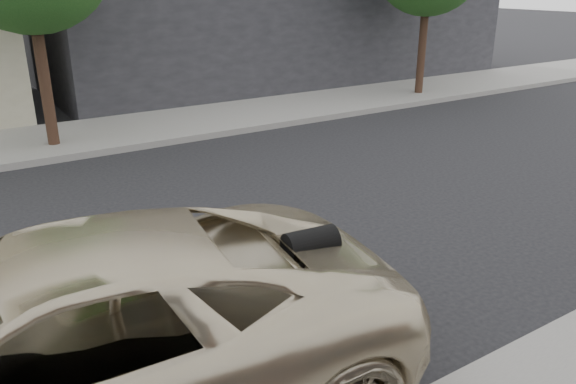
# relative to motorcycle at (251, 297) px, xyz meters

# --- Properties ---
(ground) EXTENTS (120.00, 120.00, 0.00)m
(ground) POSITION_rel_motorcycle_xyz_m (-1.84, -2.59, -0.65)
(ground) COLOR black
(ground) RESTS_ON ground
(far_sidewalk) EXTENTS (44.00, 3.00, 0.15)m
(far_sidewalk) POSITION_rel_motorcycle_xyz_m (-1.84, -9.09, -0.57)
(far_sidewalk) COLOR gray
(far_sidewalk) RESTS_ON ground
(motorcycle) EXTENTS (2.38, 0.77, 1.51)m
(motorcycle) POSITION_rel_motorcycle_xyz_m (0.00, 0.00, 0.00)
(motorcycle) COLOR black
(motorcycle) RESTS_ON ground
(minivan) EXTENTS (6.19, 3.46, 1.63)m
(minivan) POSITION_rel_motorcycle_xyz_m (1.84, 0.01, 0.17)
(minivan) COLOR beige
(minivan) RESTS_ON ground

